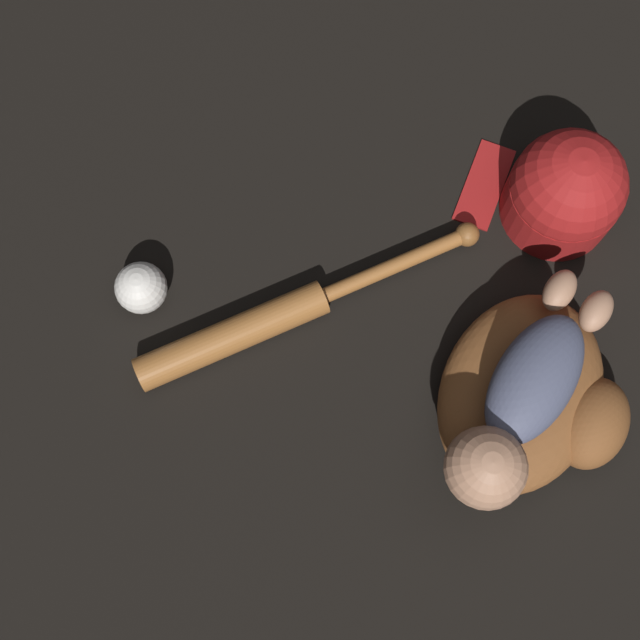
% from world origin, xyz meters
% --- Properties ---
extents(ground_plane, '(6.00, 6.00, 0.00)m').
position_xyz_m(ground_plane, '(0.00, 0.00, 0.00)').
color(ground_plane, black).
extents(baseball_glove, '(0.31, 0.28, 0.09)m').
position_xyz_m(baseball_glove, '(-0.04, -0.02, 0.05)').
color(baseball_glove, brown).
rests_on(baseball_glove, ground).
extents(baby_figure, '(0.36, 0.12, 0.11)m').
position_xyz_m(baby_figure, '(0.01, -0.04, 0.14)').
color(baby_figure, '#4C516B').
rests_on(baby_figure, baseball_glove).
extents(baseball_bat, '(0.45, 0.36, 0.05)m').
position_xyz_m(baseball_bat, '(0.03, -0.40, 0.03)').
color(baseball_bat, '#9E602D').
rests_on(baseball_bat, ground).
extents(baseball, '(0.08, 0.08, 0.08)m').
position_xyz_m(baseball, '(0.08, -0.58, 0.04)').
color(baseball, white).
rests_on(baseball, ground).
extents(baseball_cap, '(0.17, 0.23, 0.17)m').
position_xyz_m(baseball_cap, '(-0.33, -0.11, 0.07)').
color(baseball_cap, maroon).
rests_on(baseball_cap, ground).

